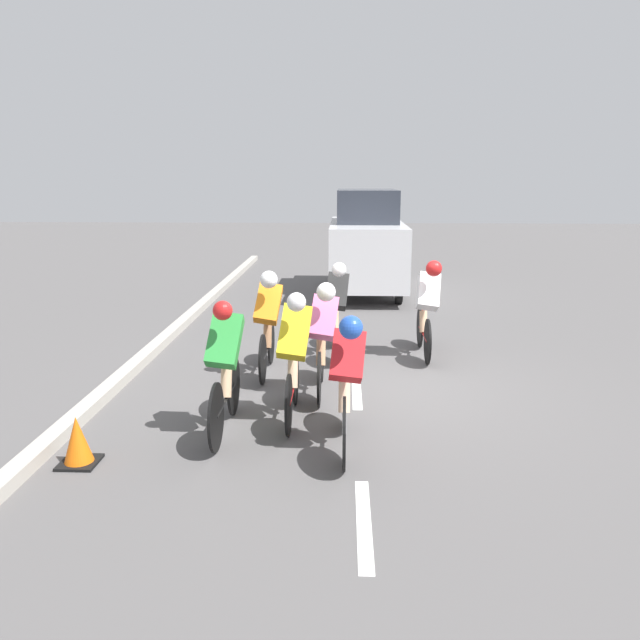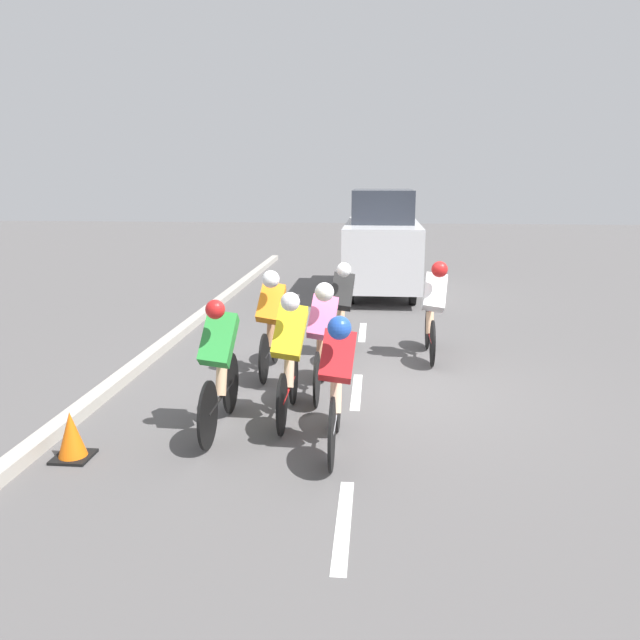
# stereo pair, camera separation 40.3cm
# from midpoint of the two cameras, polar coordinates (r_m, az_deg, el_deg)

# --- Properties ---
(ground_plane) EXTENTS (60.00, 60.00, 0.00)m
(ground_plane) POSITION_cam_midpoint_polar(r_m,az_deg,el_deg) (8.55, 4.80, -5.77)
(ground_plane) COLOR #565454
(lane_stripe_near) EXTENTS (0.12, 1.40, 0.01)m
(lane_stripe_near) POSITION_cam_midpoint_polar(r_m,az_deg,el_deg) (5.32, 4.43, -18.08)
(lane_stripe_near) COLOR white
(lane_stripe_near) RESTS_ON ground
(lane_stripe_mid) EXTENTS (0.12, 1.40, 0.01)m
(lane_stripe_mid) POSITION_cam_midpoint_polar(r_m,az_deg,el_deg) (8.23, 4.78, -6.52)
(lane_stripe_mid) COLOR white
(lane_stripe_mid) RESTS_ON ground
(lane_stripe_far) EXTENTS (0.12, 1.40, 0.01)m
(lane_stripe_far) POSITION_cam_midpoint_polar(r_m,az_deg,el_deg) (11.29, 4.93, -1.11)
(lane_stripe_far) COLOR white
(lane_stripe_far) RESTS_ON ground
(curb) EXTENTS (0.20, 26.20, 0.14)m
(curb) POSITION_cam_midpoint_polar(r_m,az_deg,el_deg) (8.81, -16.59, -5.23)
(curb) COLOR #A8A399
(curb) RESTS_ON ground
(cyclist_green) EXTENTS (0.39, 1.74, 1.53)m
(cyclist_green) POSITION_cam_midpoint_polar(r_m,az_deg,el_deg) (6.78, -7.53, -3.94)
(cyclist_green) COLOR black
(cyclist_green) RESTS_ON ground
(cyclist_white) EXTENTS (0.39, 1.66, 1.54)m
(cyclist_white) POSITION_cam_midpoint_polar(r_m,az_deg,el_deg) (9.65, 11.51, 1.22)
(cyclist_white) COLOR black
(cyclist_white) RESTS_ON ground
(cyclist_pink) EXTENTS (0.40, 1.66, 1.50)m
(cyclist_pink) POSITION_cam_midpoint_polar(r_m,az_deg,el_deg) (7.86, 1.65, -1.36)
(cyclist_pink) COLOR black
(cyclist_pink) RESTS_ON ground
(cyclist_orange) EXTENTS (0.40, 1.66, 1.52)m
(cyclist_orange) POSITION_cam_midpoint_polar(r_m,az_deg,el_deg) (8.71, -3.22, 0.12)
(cyclist_orange) COLOR black
(cyclist_orange) RESTS_ON ground
(cyclist_black) EXTENTS (0.38, 1.72, 1.51)m
(cyclist_black) POSITION_cam_midpoint_polar(r_m,az_deg,el_deg) (9.59, 3.20, 1.19)
(cyclist_black) COLOR black
(cyclist_black) RESTS_ON ground
(cyclist_red) EXTENTS (0.38, 1.67, 1.47)m
(cyclist_red) POSITION_cam_midpoint_polar(r_m,az_deg,el_deg) (6.24, 3.41, -5.47)
(cyclist_red) COLOR black
(cyclist_red) RESTS_ON ground
(cyclist_yellow) EXTENTS (0.40, 1.65, 1.54)m
(cyclist_yellow) POSITION_cam_midpoint_polar(r_m,az_deg,el_deg) (7.03, -1.20, -3.04)
(cyclist_yellow) COLOR black
(cyclist_yellow) RESTS_ON ground
(support_car) EXTENTS (1.70, 4.19, 2.44)m
(support_car) POSITION_cam_midpoint_polar(r_m,az_deg,el_deg) (14.98, 6.47, 6.99)
(support_car) COLOR black
(support_car) RESTS_ON ground
(traffic_cone) EXTENTS (0.36, 0.36, 0.49)m
(traffic_cone) POSITION_cam_midpoint_polar(r_m,az_deg,el_deg) (6.66, -20.16, -9.96)
(traffic_cone) COLOR black
(traffic_cone) RESTS_ON ground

